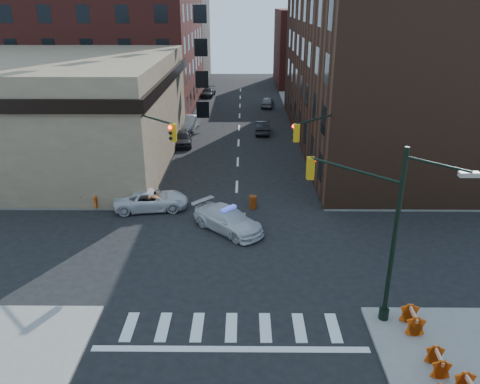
{
  "coord_description": "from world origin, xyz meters",
  "views": [
    {
      "loc": [
        0.52,
        -23.57,
        13.35
      ],
      "look_at": [
        0.3,
        3.56,
        2.2
      ],
      "focal_mm": 35.0,
      "sensor_mm": 36.0,
      "label": 1
    }
  ],
  "objects_px": {
    "police_car": "(228,220)",
    "pickup": "(151,200)",
    "parked_car_wnear": "(183,138)",
    "pedestrian_b": "(112,194)",
    "barrel_bank": "(155,203)",
    "pedestrian_a": "(104,192)",
    "barricade_nw_a": "(144,195)",
    "barrel_road": "(253,202)",
    "parked_car_enear": "(262,127)",
    "barricade_se_a": "(412,320)",
    "parked_car_wfar": "(190,122)"
  },
  "relations": [
    {
      "from": "police_car",
      "to": "pedestrian_b",
      "type": "height_order",
      "value": "pedestrian_b"
    },
    {
      "from": "barrel_road",
      "to": "barricade_nw_a",
      "type": "relative_size",
      "value": 0.68
    },
    {
      "from": "parked_car_wfar",
      "to": "pedestrian_a",
      "type": "bearing_deg",
      "value": -92.66
    },
    {
      "from": "pedestrian_a",
      "to": "barrel_bank",
      "type": "xyz_separation_m",
      "value": [
        3.57,
        -0.4,
        -0.63
      ]
    },
    {
      "from": "pedestrian_a",
      "to": "barricade_nw_a",
      "type": "height_order",
      "value": "pedestrian_a"
    },
    {
      "from": "parked_car_wfar",
      "to": "barrel_bank",
      "type": "relative_size",
      "value": 4.25
    },
    {
      "from": "barrel_bank",
      "to": "pedestrian_b",
      "type": "bearing_deg",
      "value": 172.46
    },
    {
      "from": "barrel_bank",
      "to": "parked_car_wfar",
      "type": "bearing_deg",
      "value": 90.0
    },
    {
      "from": "pickup",
      "to": "parked_car_enear",
      "type": "relative_size",
      "value": 1.22
    },
    {
      "from": "police_car",
      "to": "parked_car_wfar",
      "type": "xyz_separation_m",
      "value": [
        -5.06,
        25.0,
        -0.01
      ]
    },
    {
      "from": "police_car",
      "to": "barricade_se_a",
      "type": "distance_m",
      "value": 12.68
    },
    {
      "from": "barrel_road",
      "to": "barrel_bank",
      "type": "height_order",
      "value": "barrel_bank"
    },
    {
      "from": "pedestrian_b",
      "to": "barricade_nw_a",
      "type": "relative_size",
      "value": 1.31
    },
    {
      "from": "parked_car_wfar",
      "to": "barrel_road",
      "type": "relative_size",
      "value": 4.86
    },
    {
      "from": "parked_car_enear",
      "to": "barricade_nw_a",
      "type": "distance_m",
      "value": 21.01
    },
    {
      "from": "barricade_se_a",
      "to": "parked_car_wfar",
      "type": "bearing_deg",
      "value": 23.12
    },
    {
      "from": "barrel_bank",
      "to": "barricade_se_a",
      "type": "distance_m",
      "value": 18.34
    },
    {
      "from": "parked_car_enear",
      "to": "pedestrian_a",
      "type": "bearing_deg",
      "value": 61.82
    },
    {
      "from": "pedestrian_b",
      "to": "parked_car_enear",
      "type": "bearing_deg",
      "value": 38.07
    },
    {
      "from": "pedestrian_b",
      "to": "barricade_se_a",
      "type": "bearing_deg",
      "value": -61.2
    },
    {
      "from": "pedestrian_a",
      "to": "barricade_se_a",
      "type": "relative_size",
      "value": 1.66
    },
    {
      "from": "barricade_nw_a",
      "to": "barrel_bank",
      "type": "bearing_deg",
      "value": -45.95
    },
    {
      "from": "parked_car_enear",
      "to": "barrel_road",
      "type": "bearing_deg",
      "value": 88.32
    },
    {
      "from": "pickup",
      "to": "barrel_bank",
      "type": "height_order",
      "value": "pickup"
    },
    {
      "from": "parked_car_wfar",
      "to": "barrel_bank",
      "type": "bearing_deg",
      "value": -83.28
    },
    {
      "from": "parked_car_wnear",
      "to": "pedestrian_a",
      "type": "bearing_deg",
      "value": -109.47
    },
    {
      "from": "parked_car_wnear",
      "to": "barricade_se_a",
      "type": "relative_size",
      "value": 3.5
    },
    {
      "from": "pedestrian_b",
      "to": "barrel_bank",
      "type": "height_order",
      "value": "pedestrian_b"
    },
    {
      "from": "police_car",
      "to": "parked_car_enear",
      "type": "xyz_separation_m",
      "value": [
        2.99,
        23.11,
        -0.05
      ]
    },
    {
      "from": "police_car",
      "to": "barrel_road",
      "type": "height_order",
      "value": "police_car"
    },
    {
      "from": "parked_car_wnear",
      "to": "barrel_bank",
      "type": "xyz_separation_m",
      "value": [
        0.0,
        -15.62,
        -0.2
      ]
    },
    {
      "from": "pickup",
      "to": "pedestrian_a",
      "type": "height_order",
      "value": "pedestrian_a"
    },
    {
      "from": "barricade_nw_a",
      "to": "barricade_se_a",
      "type": "bearing_deg",
      "value": -40.58
    },
    {
      "from": "barrel_bank",
      "to": "police_car",
      "type": "bearing_deg",
      "value": -30.53
    },
    {
      "from": "police_car",
      "to": "pickup",
      "type": "xyz_separation_m",
      "value": [
        -5.36,
        3.18,
        -0.03
      ]
    },
    {
      "from": "parked_car_wfar",
      "to": "barricade_se_a",
      "type": "bearing_deg",
      "value": -62.27
    },
    {
      "from": "pickup",
      "to": "parked_car_enear",
      "type": "height_order",
      "value": "pickup"
    },
    {
      "from": "parked_car_enear",
      "to": "pedestrian_b",
      "type": "distance_m",
      "value": 22.62
    },
    {
      "from": "pickup",
      "to": "barrel_road",
      "type": "relative_size",
      "value": 5.57
    },
    {
      "from": "police_car",
      "to": "barricade_nw_a",
      "type": "xyz_separation_m",
      "value": [
        -6.06,
        4.15,
        -0.08
      ]
    },
    {
      "from": "parked_car_wfar",
      "to": "pedestrian_a",
      "type": "height_order",
      "value": "pedestrian_a"
    },
    {
      "from": "parked_car_wnear",
      "to": "pedestrian_b",
      "type": "height_order",
      "value": "pedestrian_b"
    },
    {
      "from": "police_car",
      "to": "barricade_nw_a",
      "type": "relative_size",
      "value": 3.78
    },
    {
      "from": "pedestrian_a",
      "to": "barrel_bank",
      "type": "height_order",
      "value": "pedestrian_a"
    },
    {
      "from": "barrel_bank",
      "to": "parked_car_enear",
      "type": "bearing_deg",
      "value": 68.19
    },
    {
      "from": "pedestrian_a",
      "to": "pedestrian_b",
      "type": "height_order",
      "value": "pedestrian_a"
    },
    {
      "from": "pedestrian_b",
      "to": "barrel_road",
      "type": "height_order",
      "value": "pedestrian_b"
    },
    {
      "from": "barricade_se_a",
      "to": "barricade_nw_a",
      "type": "distance_m",
      "value": 19.86
    },
    {
      "from": "pickup",
      "to": "parked_car_wnear",
      "type": "relative_size",
      "value": 1.19
    },
    {
      "from": "pedestrian_a",
      "to": "barricade_nw_a",
      "type": "bearing_deg",
      "value": 40.85
    }
  ]
}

